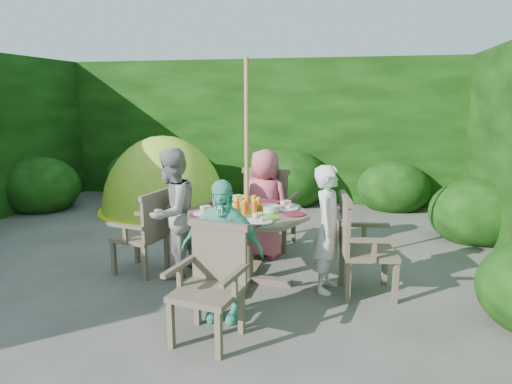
% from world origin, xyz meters
% --- Properties ---
extents(ground, '(60.00, 60.00, 0.00)m').
position_xyz_m(ground, '(0.00, 0.00, 0.00)').
color(ground, '#484640').
rests_on(ground, ground).
extents(hedge_enclosure, '(9.00, 9.00, 2.50)m').
position_xyz_m(hedge_enclosure, '(0.00, 1.33, 1.25)').
color(hedge_enclosure, black).
rests_on(hedge_enclosure, ground).
extents(patio_table, '(1.28, 1.28, 0.88)m').
position_xyz_m(patio_table, '(0.77, -0.24, 0.62)').
color(patio_table, '#4A3E30').
rests_on(patio_table, ground).
extents(parasol_pole, '(0.04, 0.04, 2.20)m').
position_xyz_m(parasol_pole, '(0.77, -0.24, 1.10)').
color(parasol_pole, '#9C703E').
rests_on(parasol_pole, ground).
extents(garden_chair_right, '(0.57, 0.62, 0.91)m').
position_xyz_m(garden_chair_right, '(1.87, -0.27, 0.49)').
color(garden_chair_right, '#4A3E30').
rests_on(garden_chair_right, ground).
extents(garden_chair_left, '(0.53, 0.58, 0.85)m').
position_xyz_m(garden_chair_left, '(-0.34, -0.23, 0.46)').
color(garden_chair_left, '#4A3E30').
rests_on(garden_chair_left, ground).
extents(garden_chair_back, '(0.64, 0.58, 0.98)m').
position_xyz_m(garden_chair_back, '(0.78, 0.85, 0.52)').
color(garden_chair_back, '#4A3E30').
rests_on(garden_chair_back, ground).
extents(garden_chair_front, '(0.58, 0.53, 0.85)m').
position_xyz_m(garden_chair_front, '(0.76, -1.34, 0.46)').
color(garden_chair_front, '#4A3E30').
rests_on(garden_chair_front, ground).
extents(child_right, '(0.35, 0.48, 1.22)m').
position_xyz_m(child_right, '(1.57, -0.25, 0.61)').
color(child_right, silver).
rests_on(child_right, ground).
extents(child_left, '(0.62, 0.73, 1.34)m').
position_xyz_m(child_left, '(-0.03, -0.22, 0.67)').
color(child_left, gray).
rests_on(child_left, ground).
extents(child_back, '(0.71, 0.57, 1.27)m').
position_xyz_m(child_back, '(0.78, 0.56, 0.63)').
color(child_back, '#D3576D').
rests_on(child_back, ground).
extents(child_front, '(0.70, 0.30, 1.20)m').
position_xyz_m(child_front, '(0.75, -1.04, 0.60)').
color(child_front, '#54C6A4').
rests_on(child_front, ground).
extents(dome_tent, '(2.49, 2.49, 2.47)m').
position_xyz_m(dome_tent, '(-1.30, 2.39, 0.00)').
color(dome_tent, '#80CE27').
rests_on(dome_tent, ground).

